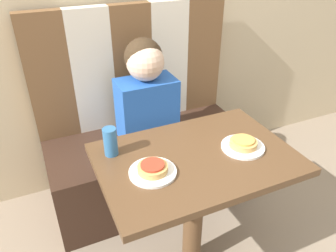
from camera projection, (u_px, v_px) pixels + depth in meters
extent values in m
cube|color=#382319|center=(149.00, 165.00, 2.21)|extent=(1.27, 0.58, 0.46)
cube|color=brown|center=(49.00, 79.00, 1.91)|extent=(0.25, 0.07, 0.77)
cube|color=beige|center=(93.00, 72.00, 2.00)|extent=(0.25, 0.07, 0.77)
cube|color=brown|center=(132.00, 66.00, 2.09)|extent=(0.25, 0.07, 0.77)
cube|color=beige|center=(168.00, 61.00, 2.18)|extent=(0.25, 0.07, 0.77)
cube|color=brown|center=(202.00, 56.00, 2.27)|extent=(0.25, 0.07, 0.77)
cube|color=brown|center=(196.00, 159.00, 1.48)|extent=(0.88, 0.60, 0.03)
cylinder|color=brown|center=(193.00, 216.00, 1.66)|extent=(0.10, 0.10, 0.69)
cube|color=#2356B2|center=(147.00, 110.00, 1.99)|extent=(0.35, 0.21, 0.39)
sphere|color=beige|center=(145.00, 62.00, 1.84)|extent=(0.22, 0.22, 0.22)
sphere|color=#382819|center=(143.00, 57.00, 1.85)|extent=(0.22, 0.22, 0.22)
cylinder|color=white|center=(153.00, 172.00, 1.36)|extent=(0.20, 0.20, 0.01)
cylinder|color=white|center=(243.00, 147.00, 1.52)|extent=(0.20, 0.20, 0.01)
cylinder|color=tan|center=(153.00, 168.00, 1.35)|extent=(0.13, 0.13, 0.03)
cylinder|color=#B73823|center=(152.00, 165.00, 1.34)|extent=(0.10, 0.10, 0.01)
cylinder|color=tan|center=(243.00, 143.00, 1.51)|extent=(0.13, 0.13, 0.03)
cylinder|color=gold|center=(244.00, 140.00, 1.50)|extent=(0.10, 0.10, 0.01)
cylinder|color=#2D669E|center=(110.00, 142.00, 1.45)|extent=(0.06, 0.06, 0.13)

